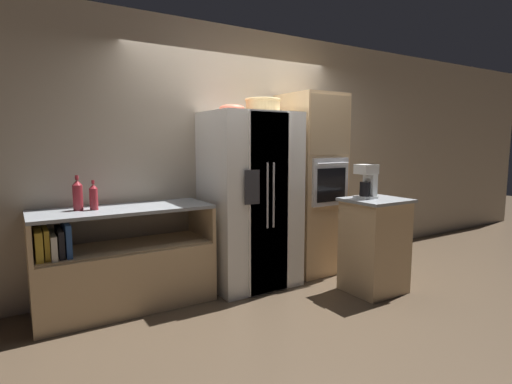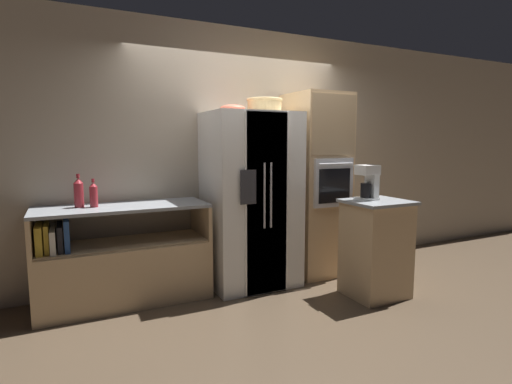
{
  "view_description": "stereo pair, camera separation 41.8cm",
  "coord_description": "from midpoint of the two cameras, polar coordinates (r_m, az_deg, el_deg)",
  "views": [
    {
      "loc": [
        -2.19,
        -3.6,
        1.53
      ],
      "look_at": [
        -0.02,
        -0.06,
        1.01
      ],
      "focal_mm": 28.0,
      "sensor_mm": 36.0,
      "label": 1
    },
    {
      "loc": [
        -1.82,
        -3.8,
        1.53
      ],
      "look_at": [
        -0.02,
        -0.06,
        1.01
      ],
      "focal_mm": 28.0,
      "sensor_mm": 36.0,
      "label": 2
    }
  ],
  "objects": [
    {
      "name": "island_counter",
      "position": [
        4.24,
        19.5,
        -7.6
      ],
      "size": [
        0.59,
        0.54,
        0.97
      ],
      "color": "tan",
      "rests_on": "ground_plane"
    },
    {
      "name": "wall_back",
      "position": [
        4.6,
        0.09,
        5.46
      ],
      "size": [
        12.0,
        0.06,
        2.8
      ],
      "color": "tan",
      "rests_on": "ground_plane"
    },
    {
      "name": "coffee_maker",
      "position": [
        4.14,
        18.63,
        1.53
      ],
      "size": [
        0.19,
        0.17,
        0.35
      ],
      "color": "white",
      "rests_on": "island_counter"
    },
    {
      "name": "ground_plane",
      "position": [
        4.48,
        2.61,
        -12.91
      ],
      "size": [
        20.0,
        20.0,
        0.0
      ],
      "primitive_type": "plane",
      "color": "#4C3D2D"
    },
    {
      "name": "bottle_short",
      "position": [
        3.87,
        -19.38,
        -0.37
      ],
      "size": [
        0.07,
        0.07,
        0.26
      ],
      "color": "maroon",
      "rests_on": "counter_left"
    },
    {
      "name": "refrigerator",
      "position": [
        4.26,
        2.08,
        -1.13
      ],
      "size": [
        0.92,
        0.78,
        1.84
      ],
      "color": "white",
      "rests_on": "ground_plane"
    },
    {
      "name": "counter_left",
      "position": [
        4.03,
        -15.68,
        -10.28
      ],
      "size": [
        1.58,
        0.61,
        0.94
      ],
      "color": "tan",
      "rests_on": "ground_plane"
    },
    {
      "name": "wicker_basket",
      "position": [
        4.35,
        4.04,
        12.28
      ],
      "size": [
        0.38,
        0.38,
        0.15
      ],
      "color": "tan",
      "rests_on": "refrigerator"
    },
    {
      "name": "bottle_tall",
      "position": [
        3.91,
        -21.26,
        -0.09
      ],
      "size": [
        0.08,
        0.08,
        0.31
      ],
      "color": "maroon",
      "rests_on": "counter_left"
    },
    {
      "name": "wall_oven",
      "position": [
        4.73,
        10.98,
        1.05
      ],
      "size": [
        0.61,
        0.74,
        2.08
      ],
      "color": "tan",
      "rests_on": "ground_plane"
    },
    {
      "name": "fruit_bowl",
      "position": [
        4.23,
        -0.49,
        11.87
      ],
      "size": [
        0.26,
        0.26,
        0.08
      ],
      "color": "#DB664C",
      "rests_on": "refrigerator"
    }
  ]
}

